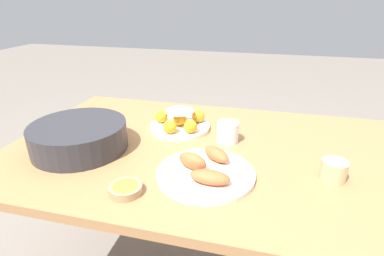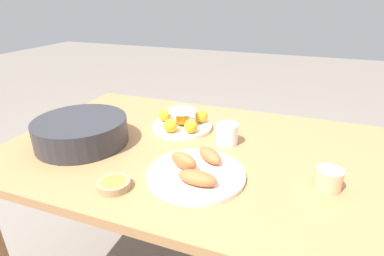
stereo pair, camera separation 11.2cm
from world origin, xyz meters
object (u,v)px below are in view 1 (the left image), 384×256
(cake_plate, at_px, (180,122))
(serving_bowl, at_px, (79,136))
(cup_far, at_px, (334,171))
(seafood_platter, at_px, (206,170))
(cup_near, at_px, (228,132))
(dining_table, at_px, (205,169))
(sauce_bowl, at_px, (126,189))

(cake_plate, xyz_separation_m, serving_bowl, (0.29, 0.25, 0.02))
(cake_plate, xyz_separation_m, cup_far, (-0.53, 0.24, 0.00))
(cake_plate, relative_size, cup_far, 3.25)
(seafood_platter, bearing_deg, cup_near, -97.40)
(cup_near, relative_size, cup_far, 1.07)
(cake_plate, relative_size, cup_near, 3.04)
(dining_table, xyz_separation_m, cake_plate, (0.14, -0.14, 0.12))
(cake_plate, bearing_deg, cup_near, 161.68)
(serving_bowl, bearing_deg, seafood_platter, 172.63)
(sauce_bowl, distance_m, seafood_platter, 0.24)
(seafood_platter, distance_m, cup_near, 0.24)
(dining_table, bearing_deg, cup_near, -134.17)
(sauce_bowl, xyz_separation_m, cup_near, (-0.23, -0.38, 0.03))
(cup_near, height_order, cup_far, cup_near)
(dining_table, distance_m, serving_bowl, 0.46)
(sauce_bowl, xyz_separation_m, cup_far, (-0.56, -0.21, 0.02))
(cup_near, distance_m, cup_far, 0.37)
(dining_table, height_order, cake_plate, cake_plate)
(cup_near, xyz_separation_m, cup_far, (-0.33, 0.17, -0.01))
(sauce_bowl, bearing_deg, cup_far, -159.64)
(cake_plate, bearing_deg, seafood_platter, 119.09)
(serving_bowl, bearing_deg, cup_near, -159.79)
(dining_table, height_order, seafood_platter, seafood_platter)
(seafood_platter, height_order, cup_near, cup_near)
(cup_far, bearing_deg, sauce_bowl, 20.36)
(seafood_platter, relative_size, cup_far, 3.99)
(cake_plate, distance_m, cup_near, 0.21)
(sauce_bowl, distance_m, cup_far, 0.60)
(cup_near, bearing_deg, dining_table, 45.83)
(cake_plate, xyz_separation_m, sauce_bowl, (0.02, 0.45, -0.02))
(serving_bowl, relative_size, cup_near, 4.12)
(cake_plate, bearing_deg, dining_table, 135.07)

